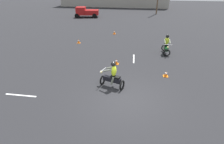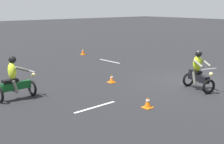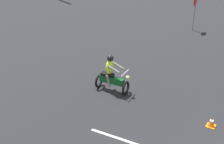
{
  "view_description": "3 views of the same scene",
  "coord_description": "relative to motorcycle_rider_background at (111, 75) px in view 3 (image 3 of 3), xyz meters",
  "views": [
    {
      "loc": [
        0.61,
        -7.73,
        5.57
      ],
      "look_at": [
        -0.94,
        1.02,
        1.0
      ],
      "focal_mm": 28.0,
      "sensor_mm": 36.0,
      "label": 1
    },
    {
      "loc": [
        -8.13,
        11.85,
        3.46
      ],
      "look_at": [
        0.88,
        4.15,
        0.9
      ],
      "focal_mm": 50.0,
      "sensor_mm": 36.0,
      "label": 2
    },
    {
      "loc": [
        -7.29,
        1.38,
        6.89
      ],
      "look_at": [
        2.71,
        7.28,
        0.9
      ],
      "focal_mm": 50.0,
      "sensor_mm": 36.0,
      "label": 3
    }
  ],
  "objects": [
    {
      "name": "lane_stripe_n",
      "position": [
        -2.65,
        -1.7,
        -0.72
      ],
      "size": [
        0.2,
        1.81,
        0.01
      ],
      "primitive_type": "cube",
      "rotation": [
        0.0,
        0.0,
        3.2
      ],
      "color": "silver",
      "rests_on": "ground"
    },
    {
      "name": "traffic_cone_mid_left",
      "position": [
        -0.37,
        -4.39,
        -0.56
      ],
      "size": [
        0.32,
        0.32,
        0.35
      ],
      "color": "orange",
      "rests_on": "ground"
    },
    {
      "name": "stop_sign",
      "position": [
        9.28,
        -0.62,
        0.91
      ],
      "size": [
        0.7,
        0.08,
        2.3
      ],
      "color": "slate",
      "rests_on": "ground"
    },
    {
      "name": "motorcycle_rider_background",
      "position": [
        0.0,
        0.0,
        0.0
      ],
      "size": [
        0.71,
        1.52,
        1.66
      ],
      "rotation": [
        0.0,
        0.0,
        3.18
      ],
      "color": "black",
      "rests_on": "ground"
    }
  ]
}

